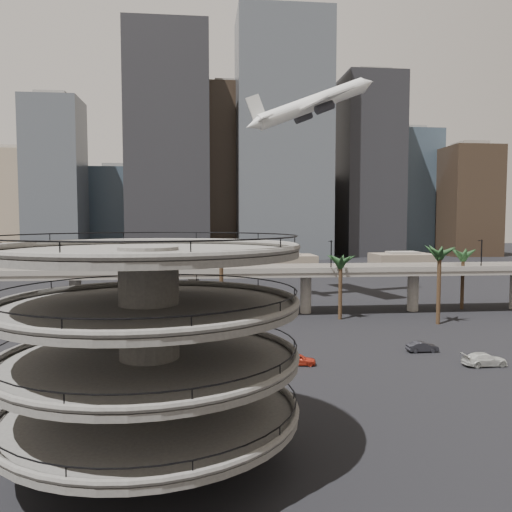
{
  "coord_description": "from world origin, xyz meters",
  "views": [
    {
      "loc": [
        -8.96,
        -40.91,
        18.1
      ],
      "look_at": [
        -1.71,
        28.0,
        13.26
      ],
      "focal_mm": 35.0,
      "sensor_mm": 36.0,
      "label": 1
    }
  ],
  "objects": [
    {
      "name": "ground",
      "position": [
        0.0,
        0.0,
        0.0
      ],
      "size": [
        700.0,
        700.0,
        0.0
      ],
      "primitive_type": "plane",
      "color": "black",
      "rests_on": "ground"
    },
    {
      "name": "parking_ramp",
      "position": [
        -13.0,
        -4.0,
        9.84
      ],
      "size": [
        22.2,
        22.2,
        17.35
      ],
      "color": "#524F4C",
      "rests_on": "ground"
    },
    {
      "name": "overpass",
      "position": [
        0.0,
        55.0,
        7.34
      ],
      "size": [
        130.0,
        9.3,
        14.7
      ],
      "color": "slate",
      "rests_on": "ground"
    },
    {
      "name": "palm_trees",
      "position": [
        21.48,
        47.47,
        11.3
      ],
      "size": [
        54.4,
        18.4,
        14.0
      ],
      "color": "#412D1C",
      "rests_on": "ground"
    },
    {
      "name": "low_buildings",
      "position": [
        6.89,
        142.3,
        2.86
      ],
      "size": [
        135.0,
        27.5,
        6.8
      ],
      "color": "#66584B",
      "rests_on": "ground"
    },
    {
      "name": "skyline",
      "position": [
        15.11,
        217.08,
        43.87
      ],
      "size": [
        269.0,
        86.0,
        120.0
      ],
      "color": "#817559",
      "rests_on": "ground"
    },
    {
      "name": "airborne_jet",
      "position": [
        15.49,
        71.28,
        44.35
      ],
      "size": [
        32.42,
        29.94,
        15.71
      ],
      "rotation": [
        0.0,
        -0.38,
        0.23
      ],
      "color": "silver",
      "rests_on": "ground"
    },
    {
      "name": "car_a",
      "position": [
        2.85,
        19.84,
        0.72
      ],
      "size": [
        4.43,
        2.24,
        1.44
      ],
      "primitive_type": "imported",
      "rotation": [
        0.0,
        0.0,
        1.44
      ],
      "color": "#AC2A18",
      "rests_on": "ground"
    },
    {
      "name": "car_b",
      "position": [
        21.11,
        24.32,
        0.71
      ],
      "size": [
        4.33,
        1.58,
        1.42
      ],
      "primitive_type": "imported",
      "rotation": [
        0.0,
        0.0,
        1.59
      ],
      "color": "black",
      "rests_on": "ground"
    },
    {
      "name": "car_c",
      "position": [
        25.96,
        17.12,
        0.81
      ],
      "size": [
        5.67,
        2.49,
        1.62
      ],
      "primitive_type": "imported",
      "rotation": [
        0.0,
        0.0,
        1.61
      ],
      "color": "beige",
      "rests_on": "ground"
    }
  ]
}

